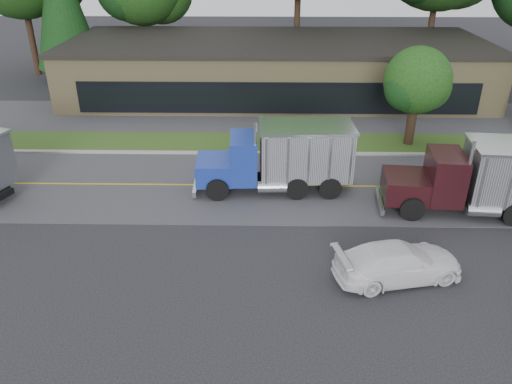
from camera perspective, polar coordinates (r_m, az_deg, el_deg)
ground at (r=18.08m, az=-2.80°, el=-12.05°), size 140.00×140.00×0.00m
road at (r=25.68m, az=-1.55°, el=0.75°), size 60.00×8.00×0.02m
center_line at (r=25.68m, az=-1.55°, el=0.75°), size 60.00×0.12×0.01m
curb at (r=29.50m, az=-1.20°, el=4.38°), size 60.00×0.30×0.12m
grass_verge at (r=31.16m, az=-1.08°, el=5.66°), size 60.00×3.40×0.03m
far_parking at (r=35.86m, az=-0.79°, el=8.59°), size 60.00×7.00×0.02m
strip_mall at (r=41.08m, az=2.33°, el=13.89°), size 32.00×12.00×4.00m
tree_verge at (r=31.32m, az=18.00°, el=11.71°), size 4.15×3.91×5.92m
dump_truck_blue at (r=24.66m, az=3.18°, el=4.16°), size 7.86×2.99×3.36m
dump_truck_maroon at (r=24.91m, az=25.85°, el=1.59°), size 9.03×3.37×3.36m
rally_car at (r=19.35m, az=15.93°, el=-7.69°), size 5.15×3.01×1.40m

